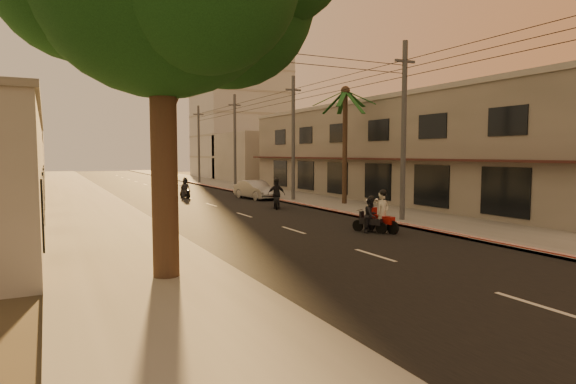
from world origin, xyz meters
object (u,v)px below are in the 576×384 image
scooter_far_a (185,189)px  palm_tree (345,97)px  scooter_red (382,214)px  scooter_mid_b (276,195)px  parked_car (255,190)px  scooter_mid_a (371,216)px

scooter_far_a → palm_tree: bearing=-59.9°
scooter_red → palm_tree: bearing=55.5°
scooter_mid_b → parked_car: (1.30, 6.46, -0.17)m
scooter_red → parked_car: (1.13, 16.87, -0.12)m
parked_car → scooter_mid_b: bearing=-109.2°
palm_tree → scooter_mid_a: size_ratio=5.02×
scooter_red → scooter_mid_a: (-0.47, 0.19, -0.09)m
scooter_mid_a → scooter_far_a: (-2.96, 19.80, -0.01)m
palm_tree → scooter_red: (-4.83, -10.29, -6.31)m
parked_car → scooter_mid_a: bearing=-103.3°
scooter_mid_b → parked_car: scooter_mid_b is taller
palm_tree → scooter_far_a: size_ratio=4.96×
scooter_red → scooter_mid_b: 10.41m
palm_tree → scooter_far_a: 14.26m
scooter_red → scooter_far_a: (-3.44, 19.99, -0.10)m
scooter_far_a → parked_car: scooter_far_a is taller
palm_tree → scooter_mid_a: palm_tree is taller
scooter_red → scooter_mid_a: size_ratio=1.18×
scooter_far_a → parked_car: size_ratio=0.37×
palm_tree → scooter_far_a: palm_tree is taller
scooter_red → parked_car: 16.91m
scooter_red → parked_car: size_ratio=0.43×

